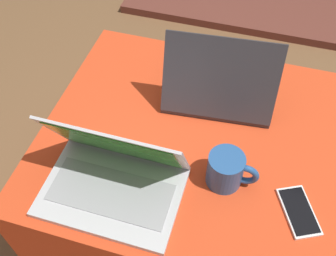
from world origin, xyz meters
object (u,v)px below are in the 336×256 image
coffee_mug (227,170)px  laptop_near (114,176)px  laptop_far (219,86)px  cell_phone (299,211)px

coffee_mug → laptop_near: bearing=-160.1°
laptop_near → coffee_mug: laptop_near is taller
laptop_far → coffee_mug: 0.30m
laptop_near → cell_phone: size_ratio=2.28×
laptop_near → laptop_far: laptop_far is taller
cell_phone → coffee_mug: 0.21m
coffee_mug → cell_phone: bearing=-11.6°
laptop_near → cell_phone: (0.47, 0.06, -0.04)m
cell_phone → coffee_mug: (-0.20, 0.04, 0.05)m
laptop_near → laptop_far: bearing=63.9°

